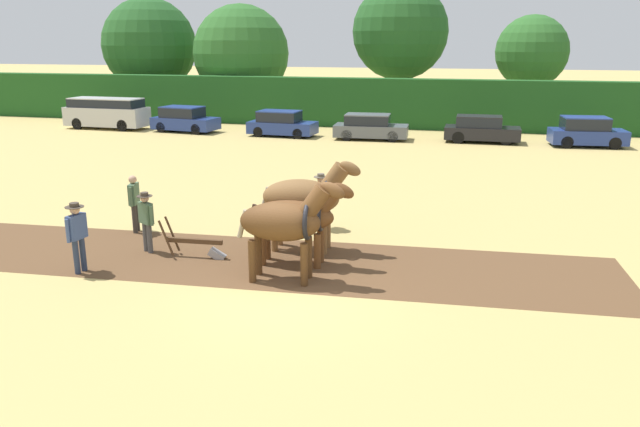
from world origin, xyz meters
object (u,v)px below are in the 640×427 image
object	(u,v)px
parked_car_left	(184,120)
parked_car_center	(370,127)
tree_center_left	(400,31)
parked_van	(107,113)
farmer_onlooker_left	(77,232)
farmer_beside_team	(321,197)
draft_horse_lead_left	(285,222)
tree_far_left	(150,45)
farmer_onlooker_right	(134,199)
draft_horse_lead_right	(296,217)
tree_center	(532,52)
parked_car_center_right	(481,129)
plow	(199,246)
farmer_at_plow	(146,218)
tree_left	(241,53)
draft_horse_trail_left	(305,197)
parked_car_right	(587,132)
parked_car_center_left	(282,124)

from	to	relation	value
parked_car_left	parked_car_center	size ratio (longest dim) A/B	0.99
tree_center_left	parked_van	bearing A→B (deg)	-149.79
farmer_onlooker_left	parked_car_left	size ratio (longest dim) A/B	0.42
farmer_beside_team	parked_car_left	bearing A→B (deg)	131.59
draft_horse_lead_left	tree_far_left	bearing A→B (deg)	119.37
tree_far_left	farmer_onlooker_right	distance (m)	34.17
tree_far_left	farmer_beside_team	world-z (taller)	tree_far_left
draft_horse_lead_right	parked_car_center	distance (m)	21.20
tree_center	parked_car_center_right	size ratio (longest dim) A/B	1.76
plow	farmer_at_plow	size ratio (longest dim) A/B	1.06
tree_left	tree_center	xyz separation A→B (m)	(20.70, 0.96, 0.17)
farmer_onlooker_left	parked_car_center_right	world-z (taller)	farmer_onlooker_left
plow	farmer_beside_team	world-z (taller)	farmer_beside_team
draft_horse_lead_left	farmer_onlooker_left	size ratio (longest dim) A/B	1.49
tree_center_left	plow	bearing A→B (deg)	-92.16
tree_left	farmer_beside_team	size ratio (longest dim) A/B	4.80
tree_left	parked_car_center_right	xyz separation A→B (m)	(17.61, -8.83, -3.91)
tree_center	parked_car_left	xyz separation A→B (m)	(-21.13, -10.01, -4.05)
draft_horse_lead_left	draft_horse_trail_left	xyz separation A→B (m)	(-0.14, 2.32, 0.03)
parked_car_right	draft_horse_lead_right	bearing A→B (deg)	-120.67
tree_left	draft_horse_lead_left	distance (m)	34.38
tree_center	farmer_at_plow	size ratio (longest dim) A/B	4.37
tree_far_left	tree_center_left	xyz separation A→B (m)	(19.72, 0.25, 1.00)
parked_van	parked_car_left	bearing A→B (deg)	0.21
tree_far_left	draft_horse_lead_left	xyz separation A→B (m)	(21.21, -32.73, -3.72)
parked_van	parked_car_right	bearing A→B (deg)	1.65
tree_center_left	farmer_beside_team	bearing A→B (deg)	-87.47
tree_far_left	draft_horse_lead_right	xyz separation A→B (m)	(21.13, -31.57, -3.90)
parked_van	parked_car_center_right	size ratio (longest dim) A/B	1.31
parked_van	parked_car_center	size ratio (longest dim) A/B	1.26
draft_horse_lead_right	tree_far_left	bearing A→B (deg)	120.24
tree_center_left	farmer_beside_team	distance (m)	29.10
farmer_onlooker_left	farmer_onlooker_right	distance (m)	3.41
tree_left	parked_car_center_right	world-z (taller)	tree_left
tree_left	parked_car_left	world-z (taller)	tree_left
farmer_at_plow	farmer_onlooker_right	distance (m)	2.02
farmer_onlooker_right	draft_horse_trail_left	bearing A→B (deg)	-17.27
tree_center	parked_car_right	distance (m)	10.99
farmer_at_plow	parked_car_center_left	xyz separation A→B (m)	(-2.87, 21.23, -0.24)
tree_left	parked_car_center	bearing A→B (deg)	-39.35
tree_center_left	parked_car_center_left	distance (m)	13.23
parked_car_center_left	parked_car_center	world-z (taller)	parked_car_center_left
tree_center_left	farmer_beside_team	world-z (taller)	tree_center_left
tree_far_left	draft_horse_trail_left	world-z (taller)	tree_far_left
farmer_beside_team	farmer_onlooker_right	distance (m)	5.55
farmer_onlooker_left	tree_left	bearing A→B (deg)	111.87
tree_center_left	plow	world-z (taller)	tree_center_left
draft_horse_lead_left	farmer_onlooker_left	world-z (taller)	draft_horse_lead_left
farmer_onlooker_left	parked_car_center_right	bearing A→B (deg)	75.75
parked_car_center_right	tree_left	bearing A→B (deg)	153.36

